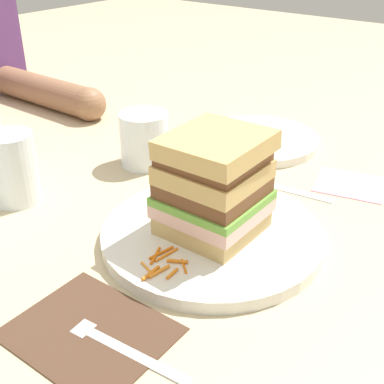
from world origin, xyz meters
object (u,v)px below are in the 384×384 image
juice_glass (144,142)px  knife (269,184)px  fork (108,339)px  side_plate (257,140)px  napkin_dark (90,332)px  empty_tumbler_1 (13,168)px  main_plate (212,235)px  sandwich (213,185)px  napkin_pink (350,184)px

juice_glass → knife: bearing=-74.2°
fork → juice_glass: bearing=37.1°
fork → juice_glass: (0.30, 0.23, 0.03)m
juice_glass → side_plate: (0.18, -0.10, -0.03)m
napkin_dark → empty_tumbler_1: 0.29m
main_plate → side_plate: main_plate is taller
fork → sandwich: bearing=6.4°
empty_tumbler_1 → side_plate: empty_tumbler_1 is taller
napkin_dark → napkin_pink: size_ratio=1.50×
main_plate → napkin_pink: 0.25m
sandwich → napkin_pink: sandwich is taller
sandwich → side_plate: bearing=21.1°
knife → side_plate: 0.15m
knife → side_plate: side_plate is taller
main_plate → side_plate: size_ratio=1.28×
napkin_dark → fork: fork is taller
napkin_dark → knife: 0.36m
fork → empty_tumbler_1: size_ratio=1.74×
napkin_dark → side_plate: bearing=12.9°
empty_tumbler_1 → knife: bearing=-45.5°
empty_tumbler_1 → side_plate: bearing=-23.0°
juice_glass → sandwich: bearing=-118.0°
napkin_dark → fork: size_ratio=0.86×
fork → napkin_dark: bearing=95.2°
napkin_dark → sandwich: bearing=-0.2°
knife → side_plate: bearing=37.6°
juice_glass → empty_tumbler_1: 0.20m
napkin_dark → juice_glass: (0.30, 0.21, 0.04)m
empty_tumbler_1 → side_plate: 0.40m
sandwich → empty_tumbler_1: size_ratio=1.29×
main_plate → juice_glass: juice_glass is taller
main_plate → empty_tumbler_1: empty_tumbler_1 is taller
knife → empty_tumbler_1: empty_tumbler_1 is taller
main_plate → knife: main_plate is taller
napkin_dark → side_plate: size_ratio=0.70×
fork → main_plate: bearing=6.6°
main_plate → side_plate: 0.31m
main_plate → empty_tumbler_1: 0.28m
napkin_dark → side_plate: side_plate is taller
knife → napkin_pink: same height
main_plate → napkin_dark: 0.19m
empty_tumbler_1 → napkin_dark: bearing=-113.0°
side_plate → juice_glass: bearing=151.1°
fork → juice_glass: 0.38m
fork → empty_tumbler_1: 0.31m
napkin_dark → fork: bearing=-84.8°
napkin_pink → napkin_dark: bearing=170.0°
empty_tumbler_1 → napkin_pink: bearing=-47.1°
juice_glass → napkin_pink: (0.13, -0.28, -0.04)m
sandwich → napkin_dark: 0.21m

